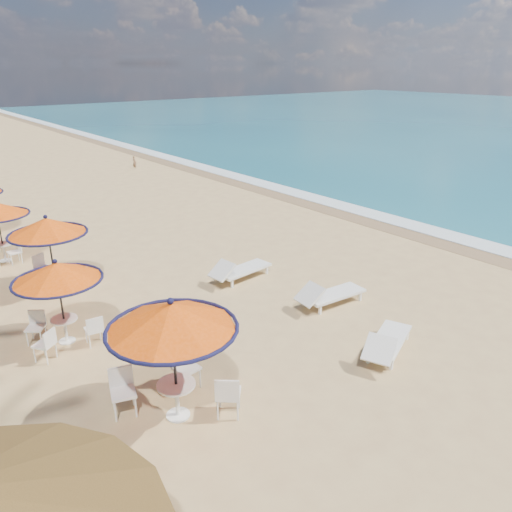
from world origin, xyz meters
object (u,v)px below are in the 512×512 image
Objects in this scene: station_1 at (57,283)px; lounger_far at (239,270)px; station_2 at (49,233)px; lounger_near at (387,342)px; lounger_mid at (329,294)px; station_0 at (173,330)px.

station_1 reaches higher than lounger_far.
station_2 is 9.94m from lounger_near.
station_1 is at bearing 178.08° from lounger_far.
lounger_mid is at bearing -22.03° from station_1.
station_0 reaches higher than lounger_mid.
station_2 is at bearing 138.32° from lounger_mid.
station_0 reaches higher than lounger_far.
station_2 is 1.08× the size of lounger_near.
station_2 is at bearing 89.35° from station_0.
station_0 is at bearing -160.99° from lounger_mid.
station_0 is at bearing -143.02° from lounger_far.
lounger_mid is (0.81, 2.64, 0.01)m from lounger_near.
station_0 is 1.16× the size of station_1.
lounger_near is (4.81, -8.58, -1.45)m from station_2.
lounger_mid is (5.71, 1.43, -1.50)m from station_0.
station_1 is (-0.80, 4.06, -0.26)m from station_0.
station_2 is 1.07× the size of lounger_far.
station_0 is 1.16× the size of lounger_near.
station_1 is 7.86m from lounger_near.
lounger_far is (4.72, -2.93, -1.44)m from station_2.
station_1 is at bearing 101.13° from station_0.
lounger_far is at bearing 111.61° from lounger_mid.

